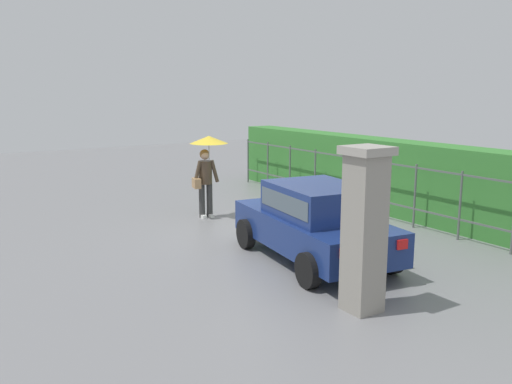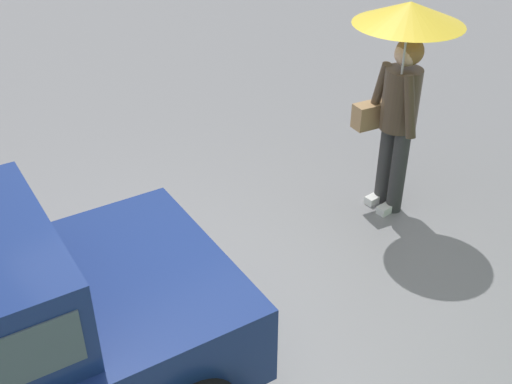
# 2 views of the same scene
# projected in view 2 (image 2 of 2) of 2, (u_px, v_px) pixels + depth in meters

# --- Properties ---
(ground_plane) EXTENTS (40.00, 40.00, 0.00)m
(ground_plane) POSITION_uv_depth(u_px,v_px,m) (230.00, 319.00, 4.92)
(ground_plane) COLOR slate
(pedestrian) EXTENTS (0.94, 0.94, 2.07)m
(pedestrian) POSITION_uv_depth(u_px,v_px,m) (403.00, 65.00, 5.45)
(pedestrian) COLOR #333333
(pedestrian) RESTS_ON ground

